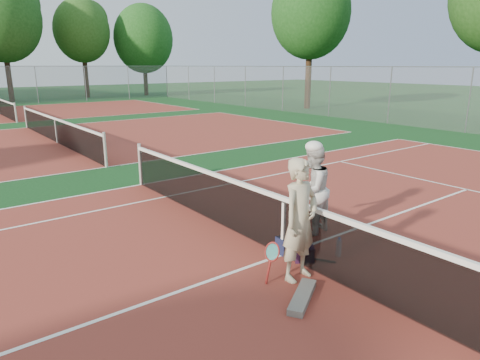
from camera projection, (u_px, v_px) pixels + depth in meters
name	position (u px, v px, depth m)	size (l,w,h in m)	color
ground	(283.00, 255.00, 7.15)	(130.00, 130.00, 0.00)	#0F3916
court_main	(283.00, 255.00, 7.15)	(23.77, 10.97, 0.01)	maroon
court_far_a	(57.00, 143.00, 17.50)	(23.77, 10.97, 0.01)	maroon
court_far_b	(0.00, 114.00, 27.86)	(23.77, 10.97, 0.01)	maroon
net_main	(283.00, 226.00, 7.02)	(0.10, 10.98, 1.02)	black
net_far_a	(56.00, 130.00, 17.37)	(0.10, 10.98, 1.02)	black
fence_right	(426.00, 98.00, 21.33)	(54.50, 0.06, 3.00)	slate
player_a	(300.00, 220.00, 6.16)	(0.67, 0.44, 1.82)	#B3AA8B
player_b	(312.00, 190.00, 7.90)	(0.82, 0.64, 1.69)	silver
racket_red	(272.00, 262.00, 6.25)	(0.23, 0.27, 0.57)	maroon
racket_black_held	(315.00, 217.00, 8.14)	(0.28, 0.27, 0.56)	black
racket_spare	(306.00, 258.00, 6.94)	(0.60, 0.27, 0.07)	black
sports_bag_navy	(288.00, 245.00, 7.21)	(0.36, 0.25, 0.29)	black
sports_bag_purple	(304.00, 254.00, 6.90)	(0.30, 0.21, 0.25)	#270F2A
net_cover_canvas	(302.00, 297.00, 5.76)	(0.89, 0.21, 0.09)	#605C57
water_bottle	(339.00, 248.00, 7.06)	(0.09, 0.09, 0.30)	silver
tree_back_3	(1.00, 18.00, 35.27)	(6.32, 6.32, 10.52)	#382314
tree_back_4	(82.00, 31.00, 40.50)	(5.18, 5.18, 9.25)	#382314
tree_back_5	(143.00, 39.00, 43.82)	(5.99, 5.99, 9.14)	#382314
tree_right_1	(311.00, 13.00, 29.78)	(5.54, 5.54, 9.82)	#382314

